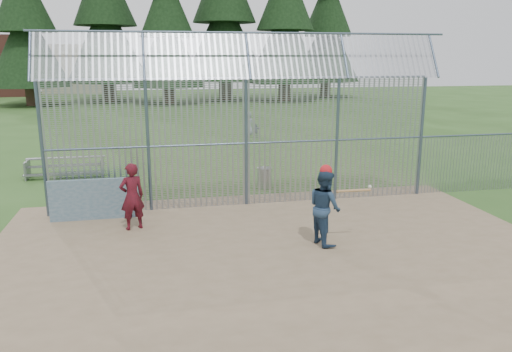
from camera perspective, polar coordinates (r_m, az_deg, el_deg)
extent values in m
plane|color=#2D511E|center=(12.85, 1.84, -7.71)|extent=(120.00, 120.00, 0.00)
cube|color=#756047|center=(12.39, 2.39, -8.49)|extent=(14.00, 10.00, 0.02)
cube|color=#38566B|center=(15.18, -18.00, -2.55)|extent=(2.50, 0.12, 1.20)
imported|color=navy|center=(12.62, 7.86, -3.54)|extent=(0.90, 1.06, 1.91)
imported|color=maroon|center=(13.96, -13.98, -2.28)|extent=(0.79, 0.65, 1.85)
imported|color=gray|center=(30.08, -0.87, 6.04)|extent=(0.82, 0.68, 1.43)
imported|color=slate|center=(28.84, 0.01, 5.16)|extent=(0.52, 0.25, 0.87)
sphere|color=red|center=(12.38, 8.00, 0.61)|extent=(0.31, 0.31, 0.31)
cylinder|color=#AA7F4C|center=(12.62, 11.15, -1.64)|extent=(0.85, 0.10, 0.07)
sphere|color=#AA7F4C|center=(12.46, 9.33, -1.76)|extent=(0.09, 0.09, 0.09)
sphere|color=white|center=(12.92, 12.89, -1.20)|extent=(0.09, 0.09, 0.09)
cylinder|color=gray|center=(18.02, 0.98, -0.26)|extent=(0.52, 0.52, 0.70)
cylinder|color=#9EA0A5|center=(17.94, 0.98, 0.89)|extent=(0.56, 0.56, 0.05)
sphere|color=#9EA0A5|center=(17.93, 0.98, 1.04)|extent=(0.10, 0.10, 0.10)
cube|color=gray|center=(20.73, -21.07, 0.23)|extent=(3.00, 0.25, 0.05)
cube|color=slate|center=(21.01, -20.98, 1.11)|extent=(3.00, 0.25, 0.05)
cube|color=gray|center=(21.30, -20.90, 1.96)|extent=(3.00, 0.25, 0.05)
cube|color=slate|center=(21.31, -24.67, 0.65)|extent=(0.06, 0.90, 0.70)
cube|color=slate|center=(20.85, -17.16, 1.04)|extent=(0.06, 0.90, 0.70)
cylinder|color=#47566B|center=(15.68, -23.24, 2.69)|extent=(0.10, 0.10, 4.00)
cylinder|color=#47566B|center=(15.36, -12.21, 3.29)|extent=(0.10, 0.10, 4.00)
cylinder|color=#47566B|center=(15.62, -1.13, 3.76)|extent=(0.10, 0.10, 4.00)
cylinder|color=#47566B|center=(16.43, 9.23, 4.08)|extent=(0.10, 0.10, 4.00)
cylinder|color=#47566B|center=(17.72, 18.36, 4.25)|extent=(0.10, 0.10, 4.00)
cylinder|color=#47566B|center=(15.40, -1.16, 11.11)|extent=(12.00, 0.07, 0.07)
cylinder|color=#47566B|center=(15.62, -1.13, 3.76)|extent=(12.00, 0.06, 0.06)
cube|color=gray|center=(15.62, -1.13, 3.76)|extent=(12.00, 0.02, 4.00)
cube|color=gray|center=(15.02, -0.90, 13.53)|extent=(12.00, 0.77, 1.31)
cylinder|color=#47566B|center=(17.90, 18.12, 1.10)|extent=(0.08, 0.08, 2.00)
cylinder|color=#332319|center=(52.91, -24.27, 9.02)|extent=(1.19, 1.19, 3.06)
cylinder|color=#332319|center=(54.86, -16.38, 9.97)|extent=(1.33, 1.33, 3.42)
cylinder|color=#332319|center=(50.76, -9.84, 9.76)|extent=(1.12, 1.12, 2.88)
cone|color=black|center=(50.90, -10.23, 18.96)|extent=(7.04, 7.04, 13.12)
cylinder|color=#332319|center=(54.27, -3.53, 10.55)|extent=(1.40, 1.40, 3.60)
cylinder|color=#332319|center=(53.54, 3.26, 10.32)|extent=(1.26, 1.26, 3.24)
cylinder|color=#332319|center=(59.14, 7.96, 10.43)|extent=(1.19, 1.19, 3.06)
cone|color=black|center=(59.32, 8.24, 18.82)|extent=(7.48, 7.48, 13.94)
cube|color=#B2A58C|center=(70.24, -19.69, 11.47)|extent=(8.00, 7.00, 6.00)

